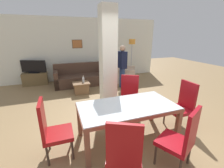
{
  "coord_description": "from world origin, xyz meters",
  "views": [
    {
      "loc": [
        -1.13,
        -2.28,
        1.98
      ],
      "look_at": [
        0.0,
        0.86,
        0.88
      ],
      "focal_mm": 24.0,
      "sensor_mm": 36.0,
      "label": 1
    }
  ],
  "objects_px": {
    "coffee_table": "(81,88)",
    "bottle": "(83,80)",
    "dining_chair_far_right": "(129,95)",
    "tv_stand": "(35,79)",
    "dining_chair_near_right": "(181,138)",
    "standing_person": "(122,64)",
    "dining_chair_head_left": "(52,129)",
    "armchair": "(124,75)",
    "dining_chair_near_left": "(124,152)",
    "dining_table": "(127,112)",
    "dining_chair_head_right": "(182,104)",
    "tv_screen": "(33,67)",
    "sofa": "(81,78)",
    "floor_lamp": "(132,46)"
  },
  "relations": [
    {
      "from": "sofa",
      "to": "floor_lamp",
      "type": "xyz_separation_m",
      "value": [
        2.43,
        0.24,
        1.21
      ]
    },
    {
      "from": "tv_stand",
      "to": "dining_chair_far_right",
      "type": "bearing_deg",
      "value": -54.25
    },
    {
      "from": "bottle",
      "to": "dining_chair_head_left",
      "type": "bearing_deg",
      "value": -109.14
    },
    {
      "from": "dining_chair_far_right",
      "to": "bottle",
      "type": "relative_size",
      "value": 4.43
    },
    {
      "from": "tv_stand",
      "to": "standing_person",
      "type": "height_order",
      "value": "standing_person"
    },
    {
      "from": "dining_chair_near_right",
      "to": "standing_person",
      "type": "bearing_deg",
      "value": 53.27
    },
    {
      "from": "dining_table",
      "to": "coffee_table",
      "type": "distance_m",
      "value": 2.84
    },
    {
      "from": "dining_chair_near_right",
      "to": "tv_screen",
      "type": "height_order",
      "value": "dining_chair_near_right"
    },
    {
      "from": "dining_chair_near_left",
      "to": "tv_stand",
      "type": "bearing_deg",
      "value": 135.14
    },
    {
      "from": "dining_chair_near_right",
      "to": "dining_chair_head_right",
      "type": "xyz_separation_m",
      "value": [
        0.88,
        0.9,
        0.0
      ]
    },
    {
      "from": "dining_chair_head_right",
      "to": "sofa",
      "type": "height_order",
      "value": "dining_chair_head_right"
    },
    {
      "from": "dining_chair_near_left",
      "to": "dining_chair_far_right",
      "type": "relative_size",
      "value": 1.0
    },
    {
      "from": "dining_chair_head_left",
      "to": "dining_chair_far_right",
      "type": "bearing_deg",
      "value": 115.01
    },
    {
      "from": "dining_chair_head_left",
      "to": "dining_chair_far_right",
      "type": "height_order",
      "value": "same"
    },
    {
      "from": "dining_table",
      "to": "floor_lamp",
      "type": "xyz_separation_m",
      "value": [
        2.1,
        4.01,
        0.91
      ]
    },
    {
      "from": "dining_chair_far_right",
      "to": "coffee_table",
      "type": "relative_size",
      "value": 1.8
    },
    {
      "from": "dining_chair_far_right",
      "to": "sofa",
      "type": "distance_m",
      "value": 3.05
    },
    {
      "from": "dining_table",
      "to": "tv_stand",
      "type": "distance_m",
      "value": 4.88
    },
    {
      "from": "tv_stand",
      "to": "dining_chair_head_right",
      "type": "bearing_deg",
      "value": -51.94
    },
    {
      "from": "dining_chair_near_left",
      "to": "tv_screen",
      "type": "xyz_separation_m",
      "value": [
        -1.66,
        5.25,
        0.22
      ]
    },
    {
      "from": "dining_chair_near_left",
      "to": "tv_stand",
      "type": "height_order",
      "value": "dining_chair_near_left"
    },
    {
      "from": "dining_chair_near_left",
      "to": "dining_table",
      "type": "bearing_deg",
      "value": 90.0
    },
    {
      "from": "floor_lamp",
      "to": "standing_person",
      "type": "relative_size",
      "value": 1.11
    },
    {
      "from": "coffee_table",
      "to": "dining_chair_head_right",
      "type": "bearing_deg",
      "value": -57.03
    },
    {
      "from": "dining_chair_far_right",
      "to": "floor_lamp",
      "type": "distance_m",
      "value": 3.7
    },
    {
      "from": "sofa",
      "to": "floor_lamp",
      "type": "height_order",
      "value": "floor_lamp"
    },
    {
      "from": "dining_chair_near_right",
      "to": "tv_stand",
      "type": "xyz_separation_m",
      "value": [
        -2.55,
        5.29,
        -0.28
      ]
    },
    {
      "from": "dining_table",
      "to": "dining_chair_near_right",
      "type": "height_order",
      "value": "dining_chair_near_right"
    },
    {
      "from": "floor_lamp",
      "to": "dining_chair_head_left",
      "type": "bearing_deg",
      "value": -130.61
    },
    {
      "from": "dining_chair_far_right",
      "to": "coffee_table",
      "type": "distance_m",
      "value": 2.17
    },
    {
      "from": "dining_chair_far_right",
      "to": "dining_chair_near_left",
      "type": "bearing_deg",
      "value": 90.33
    },
    {
      "from": "sofa",
      "to": "armchair",
      "type": "bearing_deg",
      "value": 174.45
    },
    {
      "from": "tv_stand",
      "to": "standing_person",
      "type": "relative_size",
      "value": 0.59
    },
    {
      "from": "coffee_table",
      "to": "bottle",
      "type": "xyz_separation_m",
      "value": [
        0.09,
        0.01,
        0.28
      ]
    },
    {
      "from": "dining_chair_near_left",
      "to": "standing_person",
      "type": "xyz_separation_m",
      "value": [
        1.57,
        3.7,
        0.39
      ]
    },
    {
      "from": "dining_chair_near_right",
      "to": "floor_lamp",
      "type": "distance_m",
      "value": 5.27
    },
    {
      "from": "dining_chair_near_left",
      "to": "tv_screen",
      "type": "distance_m",
      "value": 5.51
    },
    {
      "from": "floor_lamp",
      "to": "dining_chair_near_left",
      "type": "bearing_deg",
      "value": -117.58
    },
    {
      "from": "dining_chair_head_left",
      "to": "armchair",
      "type": "xyz_separation_m",
      "value": [
        2.89,
        3.59,
        -0.25
      ]
    },
    {
      "from": "dining_chair_near_right",
      "to": "dining_chair_far_right",
      "type": "bearing_deg",
      "value": 63.39
    },
    {
      "from": "coffee_table",
      "to": "bottle",
      "type": "relative_size",
      "value": 2.46
    },
    {
      "from": "dining_chair_near_right",
      "to": "coffee_table",
      "type": "bearing_deg",
      "value": 77.49
    },
    {
      "from": "dining_chair_head_left",
      "to": "tv_screen",
      "type": "relative_size",
      "value": 1.08
    },
    {
      "from": "tv_stand",
      "to": "dining_chair_near_right",
      "type": "bearing_deg",
      "value": -64.21
    },
    {
      "from": "dining_chair_near_left",
      "to": "sofa",
      "type": "xyz_separation_m",
      "value": [
        0.11,
        4.63,
        -0.24
      ]
    },
    {
      "from": "coffee_table",
      "to": "standing_person",
      "type": "relative_size",
      "value": 0.35
    },
    {
      "from": "dining_chair_head_left",
      "to": "tv_screen",
      "type": "distance_m",
      "value": 4.46
    },
    {
      "from": "dining_chair_far_right",
      "to": "standing_person",
      "type": "distance_m",
      "value": 2.15
    },
    {
      "from": "dining_chair_near_right",
      "to": "dining_chair_near_left",
      "type": "bearing_deg",
      "value": 151.0
    },
    {
      "from": "tv_stand",
      "to": "floor_lamp",
      "type": "height_order",
      "value": "floor_lamp"
    }
  ]
}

